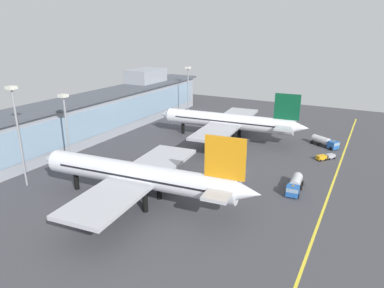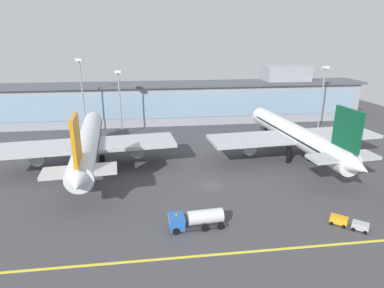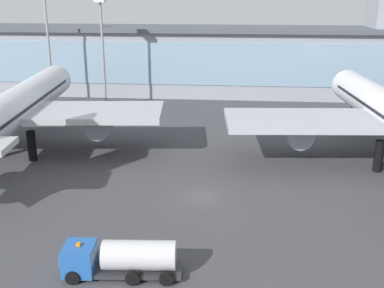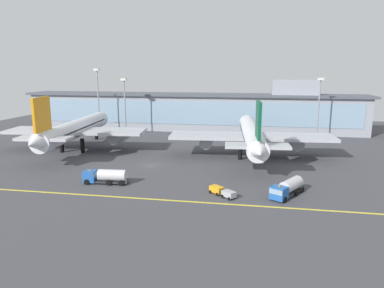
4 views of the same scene
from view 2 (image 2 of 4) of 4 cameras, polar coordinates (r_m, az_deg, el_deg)
The scene contains 10 objects.
ground_plane at distance 66.34m, azimuth 3.37°, elevation -7.24°, with size 180.00×180.00×0.00m, color #424247.
taxiway_centreline_stripe at distance 47.93m, azimuth 8.52°, elevation -18.45°, with size 144.00×0.50×0.01m, color yellow.
terminal_building at distance 114.57m, azimuth -0.72°, elevation 7.59°, with size 128.51×14.00×19.00m.
airliner_near_left at distance 75.83m, azimuth -17.90°, elevation 0.06°, with size 39.73×50.37×16.44m.
airliner_near_right at distance 82.83m, azimuth 17.77°, elevation 1.51°, with size 43.03×49.84×16.18m.
fuel_tanker_truck at distance 51.84m, azimuth 0.56°, elevation -13.12°, with size 9.20×3.47×2.90m.
baggage_tug_near at distance 57.84m, azimuth 25.93°, elevation -12.40°, with size 5.28×4.78×1.40m.
apron_light_mast_west at distance 101.86m, azimuth -18.91°, elevation 9.69°, with size 1.80×1.80×22.93m.
apron_light_mast_centre at distance 113.54m, azimuth 22.17°, elevation 9.29°, with size 1.80×1.80×20.05m.
apron_light_mast_east at distance 97.82m, azimuth -12.72°, elevation 8.81°, with size 1.80×1.80×19.66m.
Camera 2 is at (-11.62, -58.78, 28.47)m, focal length 30.18 mm.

